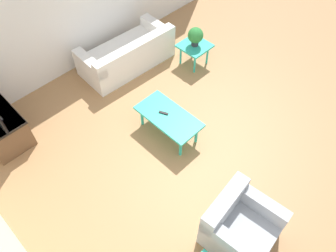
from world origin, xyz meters
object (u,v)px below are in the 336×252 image
Objects in this scene: sofa at (128,55)px; armchair at (239,226)px; side_table_plant at (195,48)px; tv_stand_chest at (1,128)px; potted_plant at (195,36)px; coffee_table at (169,118)px.

armchair is at bearing 73.70° from sofa.
armchair reaches higher than sofa.
tv_stand_chest is (0.94, 3.76, -0.09)m from side_table_plant.
side_table_plant is (-0.92, -1.01, 0.13)m from sofa.
armchair is 3.73m from potted_plant.
potted_plant reaches higher than armchair.
tv_stand_chest is at bearing 47.90° from coffee_table.
side_table_plant is at bearing -104.06° from tv_stand_chest.
armchair is 3.71m from side_table_plant.
side_table_plant is (0.93, -1.68, 0.01)m from coffee_table.
armchair is 2.39× the size of potted_plant.
side_table_plant is at bearing 45.68° from armchair.
side_table_plant is at bearing -61.01° from coffee_table.
tv_stand_chest is at bearing 75.94° from side_table_plant.
side_table_plant is 3.88m from tv_stand_chest.
side_table_plant is (2.90, -2.32, 0.08)m from armchair.
coffee_table is at bearing 118.99° from side_table_plant.
side_table_plant is 1.48× the size of potted_plant.
sofa is 4.99× the size of potted_plant.
coffee_table is at bearing -132.10° from tv_stand_chest.
sofa reaches higher than tv_stand_chest.
armchair is 2.07m from coffee_table.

